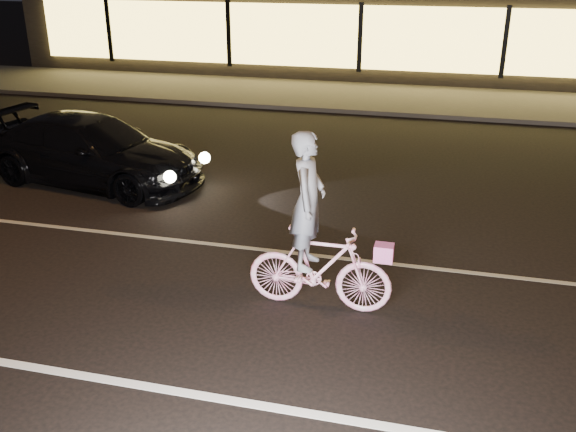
# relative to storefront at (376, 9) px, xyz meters

# --- Properties ---
(ground) EXTENTS (90.00, 90.00, 0.00)m
(ground) POSITION_rel_storefront_xyz_m (0.00, -18.97, -2.15)
(ground) COLOR black
(ground) RESTS_ON ground
(lane_stripe_near) EXTENTS (60.00, 0.12, 0.01)m
(lane_stripe_near) POSITION_rel_storefront_xyz_m (0.00, -20.47, -2.14)
(lane_stripe_near) COLOR silver
(lane_stripe_near) RESTS_ON ground
(lane_stripe_far) EXTENTS (60.00, 0.10, 0.01)m
(lane_stripe_far) POSITION_rel_storefront_xyz_m (0.00, -16.97, -2.14)
(lane_stripe_far) COLOR gray
(lane_stripe_far) RESTS_ON ground
(sidewalk) EXTENTS (30.00, 4.00, 0.12)m
(sidewalk) POSITION_rel_storefront_xyz_m (0.00, -5.97, -2.09)
(sidewalk) COLOR #383533
(sidewalk) RESTS_ON ground
(storefront) EXTENTS (25.40, 8.42, 4.20)m
(storefront) POSITION_rel_storefront_xyz_m (0.00, 0.00, 0.00)
(storefront) COLOR black
(storefront) RESTS_ON ground
(cyclist) EXTENTS (1.84, 0.64, 2.32)m
(cyclist) POSITION_rel_storefront_xyz_m (1.55, -18.41, -1.32)
(cyclist) COLOR #FF52A0
(cyclist) RESTS_ON ground
(sedan) EXTENTS (4.74, 2.52, 1.31)m
(sedan) POSITION_rel_storefront_xyz_m (-3.65, -14.81, -1.49)
(sedan) COLOR black
(sedan) RESTS_ON ground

